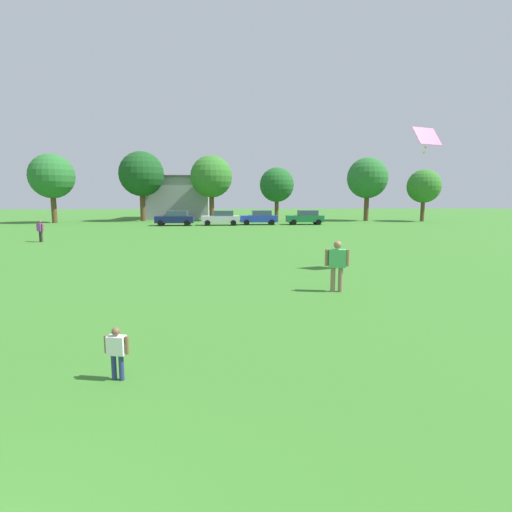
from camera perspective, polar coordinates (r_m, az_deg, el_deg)
ground_plane at (r=32.43m, az=-9.57°, el=2.45°), size 160.00×160.00×0.00m
child_kite_flyer at (r=7.75m, az=-18.97°, el=-12.22°), size 0.45×0.25×0.97m
adult_bystander at (r=14.13m, az=11.32°, el=-0.79°), size 0.82×0.43×1.76m
bystander_near_trees at (r=33.30m, az=-28.02°, el=3.38°), size 0.61×0.56×1.60m
kite at (r=19.36m, az=22.86°, el=15.09°), size 1.34×0.94×1.13m
parked_car_navy_0 at (r=47.33m, az=-11.26°, el=5.25°), size 4.30×2.02×1.68m
parked_car_silver_1 at (r=47.13m, az=-4.90°, el=5.37°), size 4.30×2.02×1.68m
parked_car_blue_2 at (r=47.93m, az=0.48°, el=5.44°), size 4.30×2.02×1.68m
parked_car_green_3 at (r=48.55m, az=6.96°, el=5.42°), size 4.30×2.02×1.68m
tree_far_left at (r=57.14m, az=-26.76°, el=9.95°), size 5.47×5.47×8.53m
tree_left at (r=57.50m, az=-15.78°, el=10.99°), size 5.95×5.95×9.27m
tree_center_left at (r=56.00m, az=-6.31°, el=10.99°), size 5.63×5.63×8.77m
tree_center_right at (r=55.35m, az=2.94°, el=9.93°), size 4.59×4.59×7.15m
tree_right at (r=57.92m, az=15.38°, el=10.49°), size 5.47×5.47×8.53m
tree_far_right at (r=58.92m, az=22.50°, el=9.02°), size 4.40×4.40×6.85m
house_left at (r=63.42m, az=-10.82°, el=8.07°), size 9.62×9.18×6.29m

